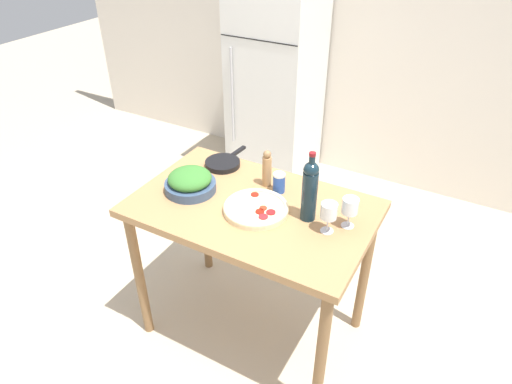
{
  "coord_description": "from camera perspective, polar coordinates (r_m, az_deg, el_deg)",
  "views": [
    {
      "loc": [
        0.96,
        -1.68,
        2.32
      ],
      "look_at": [
        0.0,
        0.04,
        1.01
      ],
      "focal_mm": 32.0,
      "sensor_mm": 36.0,
      "label": 1
    }
  ],
  "objects": [
    {
      "name": "salt_canister",
      "position": [
        2.45,
        2.89,
        1.18
      ],
      "size": [
        0.07,
        0.07,
        0.11
      ],
      "color": "#284CA3",
      "rests_on": "prep_counter"
    },
    {
      "name": "ground_plane",
      "position": [
        3.02,
        -0.38,
        -16.46
      ],
      "size": [
        14.0,
        14.0,
        0.0
      ],
      "primitive_type": "plane",
      "color": "#BCAD93"
    },
    {
      "name": "wine_glass_far",
      "position": [
        2.21,
        11.67,
        -1.87
      ],
      "size": [
        0.08,
        0.08,
        0.16
      ],
      "color": "silver",
      "rests_on": "prep_counter"
    },
    {
      "name": "wall_back",
      "position": [
        4.08,
        15.43,
        18.18
      ],
      "size": [
        6.4,
        0.06,
        2.6
      ],
      "color": "silver",
      "rests_on": "ground_plane"
    },
    {
      "name": "salad_bowl",
      "position": [
        2.48,
        -8.24,
        1.28
      ],
      "size": [
        0.28,
        0.28,
        0.13
      ],
      "color": "#384C6B",
      "rests_on": "prep_counter"
    },
    {
      "name": "wine_glass_near",
      "position": [
        2.16,
        9.09,
        -2.5
      ],
      "size": [
        0.08,
        0.08,
        0.16
      ],
      "color": "silver",
      "rests_on": "prep_counter"
    },
    {
      "name": "cast_iron_skillet",
      "position": [
        2.71,
        -4.15,
        3.63
      ],
      "size": [
        0.21,
        0.33,
        0.03
      ],
      "color": "black",
      "rests_on": "prep_counter"
    },
    {
      "name": "homemade_pizza",
      "position": [
        2.32,
        0.0,
        -2.05
      ],
      "size": [
        0.33,
        0.33,
        0.04
      ],
      "color": "beige",
      "rests_on": "prep_counter"
    },
    {
      "name": "prep_counter",
      "position": [
        2.44,
        -0.45,
        -3.99
      ],
      "size": [
        1.25,
        0.79,
        0.95
      ],
      "color": "#A87A4C",
      "rests_on": "ground_plane"
    },
    {
      "name": "pepper_mill",
      "position": [
        2.48,
        1.37,
        2.91
      ],
      "size": [
        0.05,
        0.05,
        0.22
      ],
      "color": "#AD7F51",
      "rests_on": "prep_counter"
    },
    {
      "name": "refrigerator",
      "position": [
        4.11,
        2.53,
        13.98
      ],
      "size": [
        0.69,
        0.69,
        1.86
      ],
      "color": "silver",
      "rests_on": "ground_plane"
    },
    {
      "name": "wine_bottle",
      "position": [
        2.2,
        6.74,
        0.31
      ],
      "size": [
        0.08,
        0.08,
        0.37
      ],
      "color": "#142833",
      "rests_on": "prep_counter"
    }
  ]
}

